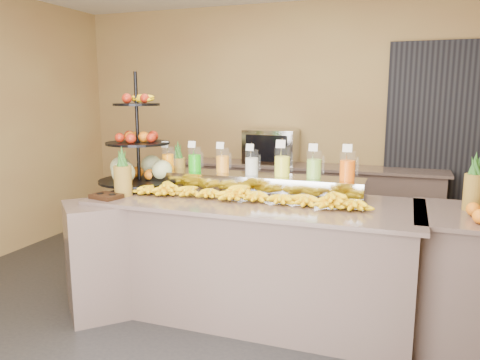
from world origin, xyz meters
The scene contains 18 objects.
ground centered at (0.00, 0.00, 0.00)m, with size 6.00×6.00×0.00m, color black.
room_envelope centered at (0.19, 0.79, 1.88)m, with size 6.04×5.02×2.82m.
buffet_counter centered at (-0.12, 0.26, 0.47)m, with size 2.75×1.25×0.93m.
back_ledge centered at (0.00, 2.25, 0.47)m, with size 3.10×0.55×0.93m.
pitcher_tray centered at (-0.11, 0.58, 1.01)m, with size 1.85×0.30×0.15m, color gray.
juice_pitcher_orange_a centered at (-0.89, 0.58, 1.17)m, with size 0.11×0.11×0.26m.
juice_pitcher_green centered at (-0.63, 0.58, 1.17)m, with size 0.11×0.12×0.28m.
juice_pitcher_orange_b centered at (-0.37, 0.58, 1.17)m, with size 0.11×0.12×0.28m.
juice_pitcher_milk centered at (-0.11, 0.58, 1.17)m, with size 0.11×0.12×0.27m.
juice_pitcher_lemon centered at (0.15, 0.58, 1.19)m, with size 0.13×0.13×0.31m.
juice_pitcher_lime centered at (0.41, 0.58, 1.18)m, with size 0.12×0.12×0.29m.
juice_pitcher_orange_c centered at (0.67, 0.58, 1.18)m, with size 0.12×0.13×0.30m.
banana_heap centered at (-0.06, 0.28, 0.99)m, with size 1.92×0.17×0.16m.
fruit_stand centered at (-1.07, 0.46, 1.18)m, with size 0.87×0.87×1.00m.
condiment_caddy centered at (-1.11, -0.04, 0.95)m, with size 0.22×0.17×0.03m, color black.
pineapple_left_a centered at (-1.04, 0.10, 1.08)m, with size 0.14×0.14×0.40m.
pineapple_left_b centered at (-0.87, 0.72, 1.08)m, with size 0.13×0.13×0.40m.
oven_warmer centered at (-0.42, 2.25, 1.13)m, with size 0.60×0.42×0.40m, color gray.
Camera 1 is at (1.09, -3.06, 1.73)m, focal length 35.00 mm.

